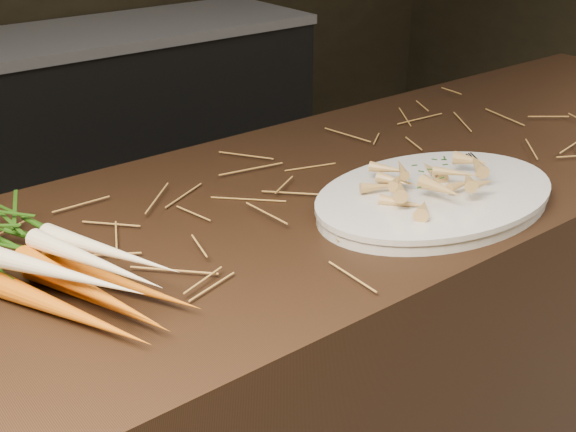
{
  "coord_description": "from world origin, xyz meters",
  "views": [
    {
      "loc": [
        -0.89,
        -0.62,
        1.45
      ],
      "look_at": [
        -0.28,
        0.16,
        0.96
      ],
      "focal_mm": 45.0,
      "sensor_mm": 36.0,
      "label": 1
    }
  ],
  "objects": [
    {
      "name": "main_counter",
      "position": [
        0.0,
        0.3,
        0.45
      ],
      "size": [
        2.4,
        0.7,
        0.9
      ],
      "primitive_type": "cube",
      "color": "black",
      "rests_on": "ground"
    },
    {
      "name": "root_veg_bunch",
      "position": [
        -0.63,
        0.33,
        0.95
      ],
      "size": [
        0.3,
        0.52,
        0.09
      ],
      "rotation": [
        0.0,
        0.0,
        0.32
      ],
      "color": "#C25A13",
      "rests_on": "main_counter"
    },
    {
      "name": "back_counter",
      "position": [
        0.3,
        2.18,
        0.42
      ],
      "size": [
        1.82,
        0.62,
        0.84
      ],
      "color": "black",
      "rests_on": "ground"
    },
    {
      "name": "straw_bedding",
      "position": [
        0.0,
        0.3,
        0.91
      ],
      "size": [
        1.4,
        0.6,
        0.02
      ],
      "primitive_type": null,
      "color": "#AE783A",
      "rests_on": "main_counter"
    },
    {
      "name": "roasted_veg_heap",
      "position": [
        0.03,
        0.13,
        0.95
      ],
      "size": [
        0.24,
        0.18,
        0.05
      ],
      "primitive_type": null,
      "rotation": [
        0.0,
        0.0,
        -0.06
      ],
      "color": "#AE8245",
      "rests_on": "serving_platter"
    },
    {
      "name": "serving_platter",
      "position": [
        0.03,
        0.13,
        0.91
      ],
      "size": [
        0.49,
        0.34,
        0.03
      ],
      "primitive_type": null,
      "rotation": [
        0.0,
        0.0,
        -0.06
      ],
      "color": "white",
      "rests_on": "main_counter"
    },
    {
      "name": "serving_fork",
      "position": [
        0.19,
        0.1,
        0.93
      ],
      "size": [
        0.1,
        0.16,
        0.0
      ],
      "primitive_type": "cube",
      "rotation": [
        0.0,
        0.0,
        -0.52
      ],
      "color": "silver",
      "rests_on": "serving_platter"
    }
  ]
}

